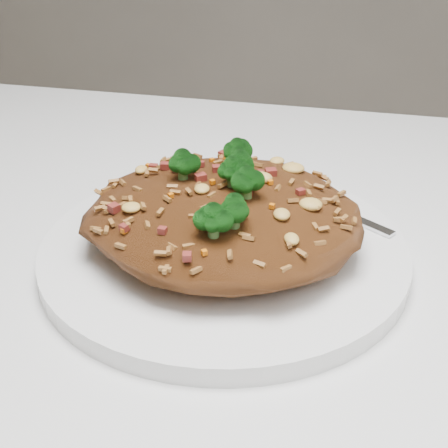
{
  "coord_description": "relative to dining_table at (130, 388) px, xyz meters",
  "views": [
    {
      "loc": [
        0.15,
        -0.32,
        1.0
      ],
      "look_at": [
        0.06,
        0.05,
        0.78
      ],
      "focal_mm": 50.0,
      "sensor_mm": 36.0,
      "label": 1
    }
  ],
  "objects": [
    {
      "name": "plate",
      "position": [
        0.06,
        0.05,
        0.1
      ],
      "size": [
        0.26,
        0.26,
        0.01
      ],
      "primitive_type": "cylinder",
      "color": "white",
      "rests_on": "dining_table"
    },
    {
      "name": "dining_table",
      "position": [
        0.0,
        0.0,
        0.0
      ],
      "size": [
        1.2,
        0.8,
        0.75
      ],
      "color": "silver",
      "rests_on": "ground"
    },
    {
      "name": "fork",
      "position": [
        0.12,
        0.13,
        0.11
      ],
      "size": [
        0.14,
        0.1,
        0.0
      ],
      "rotation": [
        0.0,
        0.0,
        -0.58
      ],
      "color": "silver",
      "rests_on": "plate"
    },
    {
      "name": "fried_rice",
      "position": [
        0.06,
        0.05,
        0.13
      ],
      "size": [
        0.19,
        0.18,
        0.07
      ],
      "color": "brown",
      "rests_on": "plate"
    }
  ]
}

